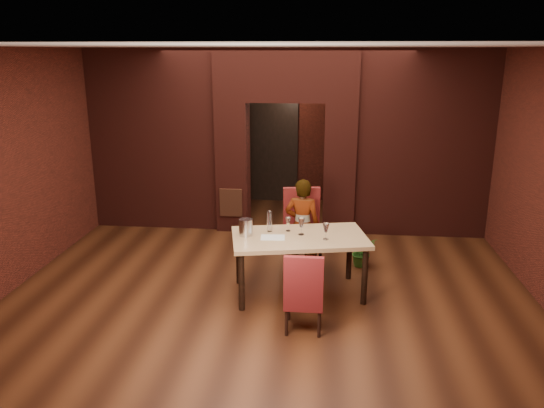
# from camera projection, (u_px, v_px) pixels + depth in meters

# --- Properties ---
(floor) EXTENTS (8.00, 8.00, 0.00)m
(floor) POSITION_uv_depth(u_px,v_px,m) (275.00, 272.00, 7.84)
(floor) COLOR #462311
(floor) RESTS_ON ground
(ceiling) EXTENTS (7.00, 8.00, 0.04)m
(ceiling) POSITION_uv_depth(u_px,v_px,m) (275.00, 46.00, 6.94)
(ceiling) COLOR silver
(ceiling) RESTS_ON ground
(wall_back) EXTENTS (7.00, 0.04, 3.20)m
(wall_back) POSITION_uv_depth(u_px,v_px,m) (293.00, 127.00, 11.21)
(wall_back) COLOR maroon
(wall_back) RESTS_ON ground
(wall_front) EXTENTS (7.00, 0.04, 3.20)m
(wall_front) POSITION_uv_depth(u_px,v_px,m) (218.00, 290.00, 3.57)
(wall_front) COLOR maroon
(wall_front) RESTS_ON ground
(wall_left) EXTENTS (0.04, 8.00, 3.20)m
(wall_left) POSITION_uv_depth(u_px,v_px,m) (37.00, 161.00, 7.73)
(wall_left) COLOR maroon
(wall_left) RESTS_ON ground
(wall_right) EXTENTS (0.04, 8.00, 3.20)m
(wall_right) POSITION_uv_depth(u_px,v_px,m) (536.00, 171.00, 7.05)
(wall_right) COLOR maroon
(wall_right) RESTS_ON ground
(pillar_left) EXTENTS (0.55, 0.55, 2.30)m
(pillar_left) POSITION_uv_depth(u_px,v_px,m) (233.00, 166.00, 9.52)
(pillar_left) COLOR maroon
(pillar_left) RESTS_ON ground
(pillar_right) EXTENTS (0.55, 0.55, 2.30)m
(pillar_right) POSITION_uv_depth(u_px,v_px,m) (339.00, 168.00, 9.33)
(pillar_right) COLOR maroon
(pillar_right) RESTS_ON ground
(lintel) EXTENTS (2.45, 0.55, 0.90)m
(lintel) POSITION_uv_depth(u_px,v_px,m) (286.00, 75.00, 8.98)
(lintel) COLOR maroon
(lintel) RESTS_ON ground
(wing_wall_left) EXTENTS (2.28, 0.35, 3.20)m
(wing_wall_left) POSITION_uv_depth(u_px,v_px,m) (155.00, 140.00, 9.53)
(wing_wall_left) COLOR maroon
(wing_wall_left) RESTS_ON ground
(wing_wall_right) EXTENTS (2.28, 0.35, 3.20)m
(wing_wall_right) POSITION_uv_depth(u_px,v_px,m) (423.00, 144.00, 9.07)
(wing_wall_right) COLOR maroon
(wing_wall_right) RESTS_ON ground
(vent_panel) EXTENTS (0.40, 0.03, 0.50)m
(vent_panel) POSITION_uv_depth(u_px,v_px,m) (231.00, 203.00, 9.40)
(vent_panel) COLOR #9C4C2D
(vent_panel) RESTS_ON ground
(rear_door) EXTENTS (0.90, 0.08, 2.10)m
(rear_door) POSITION_uv_depth(u_px,v_px,m) (274.00, 152.00, 11.35)
(rear_door) COLOR black
(rear_door) RESTS_ON ground
(rear_door_frame) EXTENTS (1.02, 0.04, 2.22)m
(rear_door_frame) POSITION_uv_depth(u_px,v_px,m) (274.00, 153.00, 11.31)
(rear_door_frame) COLOR black
(rear_door_frame) RESTS_ON ground
(dining_table) EXTENTS (1.90, 1.31, 0.82)m
(dining_table) POSITION_uv_depth(u_px,v_px,m) (299.00, 265.00, 7.04)
(dining_table) COLOR tan
(dining_table) RESTS_ON ground
(chair_far) EXTENTS (0.63, 0.63, 1.20)m
(chair_far) POSITION_uv_depth(u_px,v_px,m) (303.00, 231.00, 7.77)
(chair_far) COLOR maroon
(chair_far) RESTS_ON ground
(chair_near) EXTENTS (0.45, 0.45, 0.98)m
(chair_near) POSITION_uv_depth(u_px,v_px,m) (304.00, 290.00, 6.11)
(chair_near) COLOR maroon
(chair_near) RESTS_ON ground
(person_seated) EXTENTS (0.55, 0.40, 1.40)m
(person_seated) POSITION_uv_depth(u_px,v_px,m) (302.00, 226.00, 7.69)
(person_seated) COLOR white
(person_seated) RESTS_ON ground
(wine_glass_a) EXTENTS (0.08, 0.08, 0.19)m
(wine_glass_a) POSITION_uv_depth(u_px,v_px,m) (288.00, 224.00, 7.09)
(wine_glass_a) COLOR white
(wine_glass_a) RESTS_ON dining_table
(wine_glass_b) EXTENTS (0.09, 0.09, 0.23)m
(wine_glass_b) POSITION_uv_depth(u_px,v_px,m) (301.00, 226.00, 6.94)
(wine_glass_b) COLOR white
(wine_glass_b) RESTS_ON dining_table
(wine_glass_c) EXTENTS (0.09, 0.09, 0.22)m
(wine_glass_c) POSITION_uv_depth(u_px,v_px,m) (326.00, 231.00, 6.77)
(wine_glass_c) COLOR silver
(wine_glass_c) RESTS_ON dining_table
(tasting_sheet) EXTENTS (0.32, 0.24, 0.00)m
(tasting_sheet) POSITION_uv_depth(u_px,v_px,m) (273.00, 237.00, 6.86)
(tasting_sheet) COLOR silver
(tasting_sheet) RESTS_ON dining_table
(wine_bucket) EXTENTS (0.18, 0.18, 0.22)m
(wine_bucket) POSITION_uv_depth(u_px,v_px,m) (246.00, 227.00, 6.92)
(wine_bucket) COLOR #B5B5BC
(wine_bucket) RESTS_ON dining_table
(water_bottle) EXTENTS (0.07, 0.07, 0.29)m
(water_bottle) POSITION_uv_depth(u_px,v_px,m) (270.00, 221.00, 7.06)
(water_bottle) COLOR silver
(water_bottle) RESTS_ON dining_table
(potted_plant) EXTENTS (0.53, 0.51, 0.45)m
(potted_plant) POSITION_uv_depth(u_px,v_px,m) (361.00, 252.00, 8.00)
(potted_plant) COLOR #2B631D
(potted_plant) RESTS_ON ground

